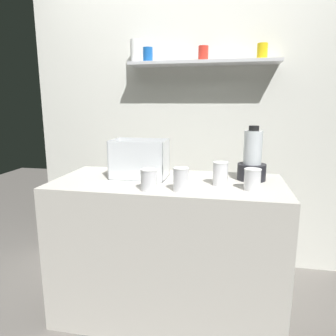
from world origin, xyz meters
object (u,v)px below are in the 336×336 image
carrot_display_bin (138,166)px  juice_cup_pomegranate_left (181,181)px  juice_cup_carrot_right (252,180)px  juice_cup_orange_middle (220,175)px  blender_pitcher (252,160)px  juice_cup_mango_far_left (149,181)px

carrot_display_bin → juice_cup_pomegranate_left: size_ratio=2.71×
juice_cup_carrot_right → juice_cup_pomegranate_left: bearing=-166.4°
juice_cup_pomegranate_left → juice_cup_carrot_right: (0.38, 0.09, -0.00)m
juice_cup_pomegranate_left → juice_cup_orange_middle: size_ratio=0.94×
juice_cup_pomegranate_left → carrot_display_bin: bearing=140.0°
carrot_display_bin → blender_pitcher: (0.71, 0.07, 0.05)m
blender_pitcher → juice_cup_pomegranate_left: (-0.39, -0.33, -0.07)m
carrot_display_bin → blender_pitcher: blender_pitcher is taller
juice_cup_mango_far_left → juice_cup_pomegranate_left: 0.17m
juice_cup_carrot_right → juice_cup_orange_middle: bearing=156.8°
carrot_display_bin → juice_cup_orange_middle: size_ratio=2.56×
carrot_display_bin → juice_cup_pomegranate_left: (0.32, -0.27, -0.02)m
juice_cup_carrot_right → carrot_display_bin: bearing=166.0°
juice_cup_pomegranate_left → juice_cup_orange_middle: bearing=39.2°
juice_cup_mango_far_left → juice_cup_carrot_right: size_ratio=0.99×
juice_cup_mango_far_left → juice_cup_orange_middle: 0.42m
juice_cup_mango_far_left → juice_cup_pomegranate_left: size_ratio=0.91×
juice_cup_pomegranate_left → juice_cup_carrot_right: 0.39m
juice_cup_orange_middle → juice_cup_carrot_right: bearing=-23.2°
juice_cup_pomegranate_left → juice_cup_orange_middle: (0.20, 0.17, 0.00)m
blender_pitcher → juice_cup_pomegranate_left: 0.52m
blender_pitcher → juice_cup_pomegranate_left: blender_pitcher is taller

